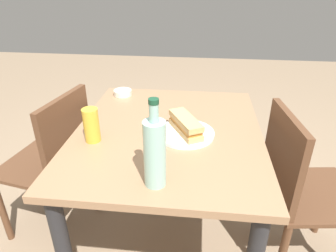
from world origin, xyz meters
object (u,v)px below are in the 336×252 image
chair_far (298,186)px  chair_near (56,159)px  dining_table (168,153)px  olive_bowl (123,93)px  plate_near (185,133)px  knife_near (196,128)px  water_bottle (153,152)px  beer_glass (91,125)px  baguette_sandwich_near (186,125)px

chair_far → chair_near: 1.22m
dining_table → chair_near: bearing=-97.5°
chair_far → olive_bowl: 1.03m
plate_near → knife_near: knife_near is taller
water_bottle → beer_glass: size_ratio=2.13×
dining_table → baguette_sandwich_near: (0.04, 0.08, 0.17)m
chair_far → plate_near: size_ratio=3.38×
knife_near → water_bottle: (0.38, -0.13, 0.11)m
chair_near → beer_glass: bearing=56.3°
dining_table → water_bottle: 0.45m
water_bottle → olive_bowl: (-0.76, -0.30, -0.11)m
baguette_sandwich_near → chair_far: bearing=92.7°
chair_far → knife_near: (-0.01, -0.48, 0.27)m
plate_near → beer_glass: beer_glass is taller
dining_table → chair_far: chair_far is taller
plate_near → dining_table: bearing=-114.1°
chair_near → baguette_sandwich_near: size_ratio=3.87×
dining_table → beer_glass: size_ratio=6.82×
plate_near → baguette_sandwich_near: (-0.00, 0.00, 0.04)m
plate_near → olive_bowl: 0.57m
dining_table → chair_far: 0.62m
dining_table → water_bottle: size_ratio=3.20×
knife_near → olive_bowl: bearing=-132.2°
knife_near → chair_far: bearing=88.7°
water_bottle → beer_glass: bearing=-130.4°
chair_far → olive_bowl: size_ratio=8.46×
dining_table → chair_near: 0.63m
baguette_sandwich_near → knife_near: (-0.04, 0.04, -0.03)m
baguette_sandwich_near → olive_bowl: baguette_sandwich_near is taller
chair_near → plate_near: size_ratio=3.38×
chair_far → chair_near: bearing=-94.2°
plate_near → baguette_sandwich_near: size_ratio=1.15×
beer_glass → olive_bowl: beer_glass is taller
water_bottle → olive_bowl: bearing=-158.8°
baguette_sandwich_near → water_bottle: size_ratio=0.71×
baguette_sandwich_near → water_bottle: bearing=-13.9°
plate_near → water_bottle: water_bottle is taller
chair_far → chair_near: size_ratio=1.00×
chair_far → plate_near: chair_far is taller
dining_table → chair_near: (-0.08, -0.61, -0.13)m
plate_near → knife_near: size_ratio=1.56×
plate_near → chair_near: bearing=-99.5°
water_bottle → plate_near: bearing=166.1°
olive_bowl → chair_far: bearing=66.4°
knife_near → water_bottle: size_ratio=0.52×
knife_near → plate_near: bearing=-50.2°
dining_table → knife_near: 0.19m
chair_far → olive_bowl: bearing=-113.6°
dining_table → plate_near: bearing=65.9°
chair_far → dining_table: bearing=-91.0°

